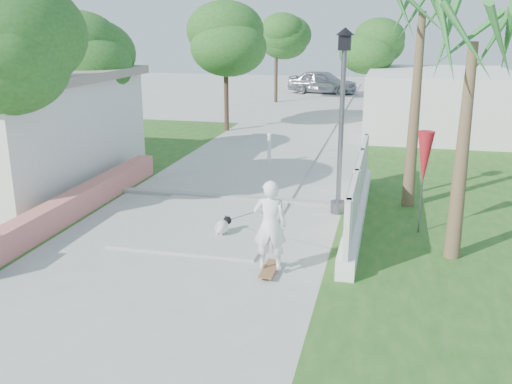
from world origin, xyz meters
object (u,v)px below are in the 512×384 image
(skateboarder, at_px, (245,218))
(patio_umbrella, at_px, (424,159))
(street_lamp, at_px, (342,116))
(parked_car, at_px, (323,82))
(bollard, at_px, (269,148))
(dog, at_px, (223,226))

(skateboarder, bearing_deg, patio_umbrella, -154.87)
(street_lamp, bearing_deg, skateboarder, -116.86)
(street_lamp, relative_size, skateboarder, 1.90)
(skateboarder, bearing_deg, street_lamp, -123.08)
(patio_umbrella, distance_m, skateboarder, 4.17)
(skateboarder, relative_size, parked_car, 0.50)
(bollard, relative_size, dog, 1.82)
(patio_umbrella, relative_size, parked_car, 0.50)
(patio_umbrella, xyz_separation_m, parked_car, (-5.38, 26.54, -0.89))
(skateboarder, xyz_separation_m, parked_car, (-1.90, 28.66, 0.01))
(street_lamp, distance_m, patio_umbrella, 2.27)
(patio_umbrella, distance_m, parked_car, 27.09)
(dog, bearing_deg, parked_car, 110.76)
(bollard, relative_size, patio_umbrella, 0.47)
(patio_umbrella, distance_m, dog, 4.62)
(bollard, bearing_deg, patio_umbrella, -50.09)
(skateboarder, xyz_separation_m, dog, (-0.74, 0.91, -0.56))
(bollard, xyz_separation_m, dog, (0.38, -6.71, -0.35))
(bollard, relative_size, skateboarder, 0.47)
(bollard, distance_m, skateboarder, 7.70)
(patio_umbrella, height_order, parked_car, patio_umbrella)
(street_lamp, distance_m, parked_car, 25.82)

